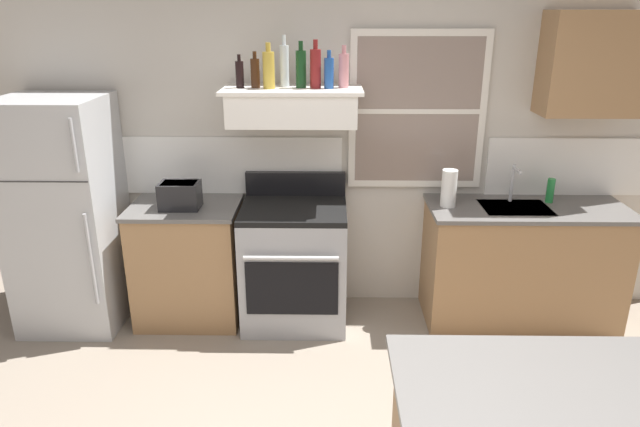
# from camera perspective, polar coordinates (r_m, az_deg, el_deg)

# --- Properties ---
(back_wall) EXTENTS (5.40, 0.11, 2.70)m
(back_wall) POSITION_cam_1_polar(r_m,az_deg,el_deg) (4.33, 1.29, 7.77)
(back_wall) COLOR beige
(back_wall) RESTS_ON ground_plane
(refrigerator) EXTENTS (0.70, 0.72, 1.70)m
(refrigerator) POSITION_cam_1_polar(r_m,az_deg,el_deg) (4.52, -24.02, -0.13)
(refrigerator) COLOR #B7BABC
(refrigerator) RESTS_ON ground_plane
(counter_left_of_stove) EXTENTS (0.79, 0.63, 0.91)m
(counter_left_of_stove) POSITION_cam_1_polar(r_m,az_deg,el_deg) (4.43, -12.94, -4.69)
(counter_left_of_stove) COLOR #9E754C
(counter_left_of_stove) RESTS_ON ground_plane
(toaster) EXTENTS (0.30, 0.20, 0.19)m
(toaster) POSITION_cam_1_polar(r_m,az_deg,el_deg) (4.17, -13.83, 1.81)
(toaster) COLOR black
(toaster) RESTS_ON counter_left_of_stove
(stove_range) EXTENTS (0.76, 0.69, 1.09)m
(stove_range) POSITION_cam_1_polar(r_m,az_deg,el_deg) (4.28, -2.55, -4.98)
(stove_range) COLOR #9EA0A5
(stove_range) RESTS_ON ground_plane
(range_hood_shelf) EXTENTS (0.96, 0.52, 0.24)m
(range_hood_shelf) POSITION_cam_1_polar(r_m,az_deg,el_deg) (4.03, -2.73, 10.75)
(range_hood_shelf) COLOR white
(bottle_balsamic_dark) EXTENTS (0.06, 0.06, 0.22)m
(bottle_balsamic_dark) POSITION_cam_1_polar(r_m,az_deg,el_deg) (4.03, -8.03, 13.67)
(bottle_balsamic_dark) COLOR black
(bottle_balsamic_dark) RESTS_ON range_hood_shelf
(bottle_brown_stout) EXTENTS (0.06, 0.06, 0.24)m
(bottle_brown_stout) POSITION_cam_1_polar(r_m,az_deg,el_deg) (4.01, -6.49, 13.83)
(bottle_brown_stout) COLOR #381E0F
(bottle_brown_stout) RESTS_ON range_hood_shelf
(bottle_champagne_gold_foil) EXTENTS (0.08, 0.08, 0.30)m
(bottle_champagne_gold_foil) POSITION_cam_1_polar(r_m,az_deg,el_deg) (3.96, -5.14, 14.16)
(bottle_champagne_gold_foil) COLOR #B29333
(bottle_champagne_gold_foil) RESTS_ON range_hood_shelf
(bottle_clear_tall) EXTENTS (0.06, 0.06, 0.35)m
(bottle_clear_tall) POSITION_cam_1_polar(r_m,az_deg,el_deg) (4.06, -3.58, 14.60)
(bottle_clear_tall) COLOR silver
(bottle_clear_tall) RESTS_ON range_hood_shelf
(bottle_dark_green_wine) EXTENTS (0.07, 0.07, 0.31)m
(bottle_dark_green_wine) POSITION_cam_1_polar(r_m,az_deg,el_deg) (4.00, -1.91, 14.32)
(bottle_dark_green_wine) COLOR #143819
(bottle_dark_green_wine) RESTS_ON range_hood_shelf
(bottle_red_label_wine) EXTENTS (0.07, 0.07, 0.32)m
(bottle_red_label_wine) POSITION_cam_1_polar(r_m,az_deg,el_deg) (3.96, -0.44, 14.35)
(bottle_red_label_wine) COLOR maroon
(bottle_red_label_wine) RESTS_ON range_hood_shelf
(bottle_blue_liqueur) EXTENTS (0.07, 0.07, 0.25)m
(bottle_blue_liqueur) POSITION_cam_1_polar(r_m,az_deg,el_deg) (3.95, 0.92, 13.92)
(bottle_blue_liqueur) COLOR #1E478C
(bottle_blue_liqueur) RESTS_ON range_hood_shelf
(bottle_rose_pink) EXTENTS (0.07, 0.07, 0.28)m
(bottle_rose_pink) POSITION_cam_1_polar(r_m,az_deg,el_deg) (3.99, 2.40, 14.15)
(bottle_rose_pink) COLOR #C67F84
(bottle_rose_pink) RESTS_ON range_hood_shelf
(counter_right_with_sink) EXTENTS (1.43, 0.63, 0.91)m
(counter_right_with_sink) POSITION_cam_1_polar(r_m,az_deg,el_deg) (4.54, 19.48, -4.73)
(counter_right_with_sink) COLOR #9E754C
(counter_right_with_sink) RESTS_ON ground_plane
(sink_faucet) EXTENTS (0.03, 0.17, 0.28)m
(sink_faucet) POSITION_cam_1_polar(r_m,az_deg,el_deg) (4.39, 18.80, 3.25)
(sink_faucet) COLOR silver
(sink_faucet) RESTS_ON counter_right_with_sink
(paper_towel_roll) EXTENTS (0.11, 0.11, 0.27)m
(paper_towel_roll) POSITION_cam_1_polar(r_m,az_deg,el_deg) (4.19, 12.78, 2.48)
(paper_towel_roll) COLOR white
(paper_towel_roll) RESTS_ON counter_right_with_sink
(dish_soap_bottle) EXTENTS (0.06, 0.06, 0.18)m
(dish_soap_bottle) POSITION_cam_1_polar(r_m,az_deg,el_deg) (4.51, 22.05, 2.15)
(dish_soap_bottle) COLOR #268C3F
(dish_soap_bottle) RESTS_ON counter_right_with_sink
(upper_cabinet_right) EXTENTS (0.64, 0.32, 0.70)m
(upper_cabinet_right) POSITION_cam_1_polar(r_m,az_deg,el_deg) (4.45, 25.49, 13.36)
(upper_cabinet_right) COLOR #9E754C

